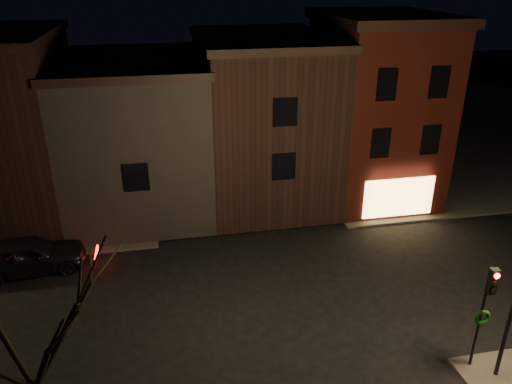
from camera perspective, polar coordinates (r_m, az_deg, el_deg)
ground at (r=21.90m, az=2.63°, el=-11.67°), size 120.00×120.00×0.00m
sidewalk_far_right at (r=46.27m, az=21.31°, el=6.60°), size 30.00×30.00×0.12m
corner_building at (r=30.32m, az=13.51°, el=9.42°), size 6.50×8.50×10.50m
row_building_a at (r=29.41m, az=0.81°, el=8.48°), size 7.30×10.30×9.40m
row_building_b at (r=28.98m, az=-13.45°, el=6.54°), size 7.80×10.30×8.40m
traffic_signal at (r=18.37m, az=24.80°, el=-11.46°), size 0.58×0.38×4.05m
bare_tree_left at (r=13.10m, az=-25.53°, el=-13.03°), size 5.60×5.60×7.50m
parked_car_a at (r=25.21m, az=-24.61°, el=-6.58°), size 5.20×2.57×1.71m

